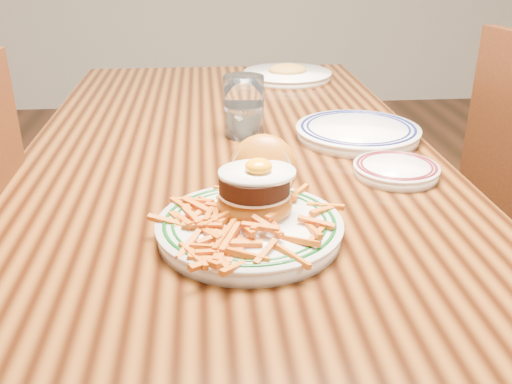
{
  "coord_description": "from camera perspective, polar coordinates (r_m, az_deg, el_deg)",
  "views": [
    {
      "loc": [
        -0.05,
        -1.13,
        1.16
      ],
      "look_at": [
        0.02,
        -0.38,
        0.82
      ],
      "focal_mm": 40.0,
      "sensor_mm": 36.0,
      "label": 1
    }
  ],
  "objects": [
    {
      "name": "table",
      "position": [
        1.24,
        -2.56,
        0.69
      ],
      "size": [
        0.85,
        1.6,
        0.75
      ],
      "color": "black",
      "rests_on": "floor"
    },
    {
      "name": "main_plate",
      "position": [
        0.84,
        -0.4,
        -1.87
      ],
      "size": [
        0.27,
        0.29,
        0.13
      ],
      "rotation": [
        0.0,
        0.0,
        -0.3
      ],
      "color": "white",
      "rests_on": "table"
    },
    {
      "name": "side_plate",
      "position": [
        1.08,
        13.84,
        2.24
      ],
      "size": [
        0.16,
        0.16,
        0.02
      ],
      "rotation": [
        0.0,
        0.0,
        0.16
      ],
      "color": "white",
      "rests_on": "table"
    },
    {
      "name": "rear_plate",
      "position": [
        1.27,
        10.14,
        5.99
      ],
      "size": [
        0.27,
        0.27,
        0.03
      ],
      "rotation": [
        0.0,
        0.0,
        -0.16
      ],
      "color": "white",
      "rests_on": "table"
    },
    {
      "name": "water_glass",
      "position": [
        1.26,
        -1.23,
        8.22
      ],
      "size": [
        0.09,
        0.09,
        0.13
      ],
      "color": "white",
      "rests_on": "table"
    },
    {
      "name": "far_plate",
      "position": [
        1.79,
        3.16,
        11.65
      ],
      "size": [
        0.27,
        0.27,
        0.05
      ],
      "rotation": [
        0.0,
        0.0,
        0.3
      ],
      "color": "white",
      "rests_on": "table"
    }
  ]
}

